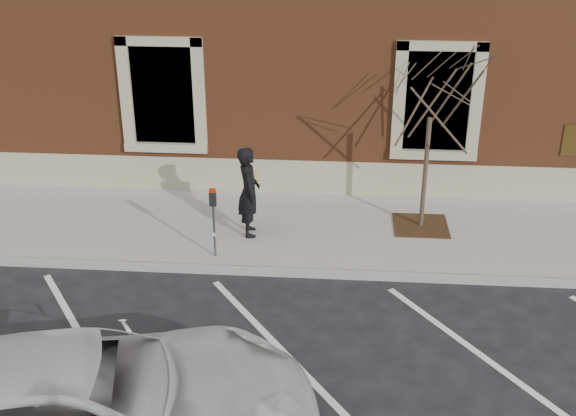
# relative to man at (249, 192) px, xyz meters

# --- Properties ---
(ground) EXTENTS (120.00, 120.00, 0.00)m
(ground) POSITION_rel_man_xyz_m (0.84, -1.35, -1.08)
(ground) COLOR #28282B
(ground) RESTS_ON ground
(sidewalk_near) EXTENTS (40.00, 3.50, 0.15)m
(sidewalk_near) POSITION_rel_man_xyz_m (0.84, 0.40, -1.01)
(sidewalk_near) COLOR #A3A199
(sidewalk_near) RESTS_ON ground
(curb_near) EXTENTS (40.00, 0.12, 0.15)m
(curb_near) POSITION_rel_man_xyz_m (0.84, -1.40, -1.01)
(curb_near) COLOR #9E9E99
(curb_near) RESTS_ON ground
(parking_stripes) EXTENTS (28.00, 4.40, 0.01)m
(parking_stripes) POSITION_rel_man_xyz_m (0.84, -3.55, -1.08)
(parking_stripes) COLOR silver
(parking_stripes) RESTS_ON ground
(man) EXTENTS (0.57, 0.75, 1.86)m
(man) POSITION_rel_man_xyz_m (0.00, 0.00, 0.00)
(man) COLOR black
(man) RESTS_ON sidewalk_near
(parking_meter) EXTENTS (0.13, 0.10, 1.40)m
(parking_meter) POSITION_rel_man_xyz_m (-0.54, -1.00, 0.04)
(parking_meter) COLOR #595B60
(parking_meter) RESTS_ON sidewalk_near
(tree_grate) EXTENTS (1.12, 1.12, 0.03)m
(tree_grate) POSITION_rel_man_xyz_m (3.52, 0.61, -0.92)
(tree_grate) COLOR #472E16
(tree_grate) RESTS_ON sidewalk_near
(sapling) EXTENTS (2.57, 2.57, 4.29)m
(sapling) POSITION_rel_man_xyz_m (3.52, 0.61, 2.07)
(sapling) COLOR #4D402E
(sapling) RESTS_ON sidewalk_near
(white_truck) EXTENTS (6.31, 3.92, 1.63)m
(white_truck) POSITION_rel_man_xyz_m (-1.25, -6.26, -0.27)
(white_truck) COLOR silver
(white_truck) RESTS_ON ground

